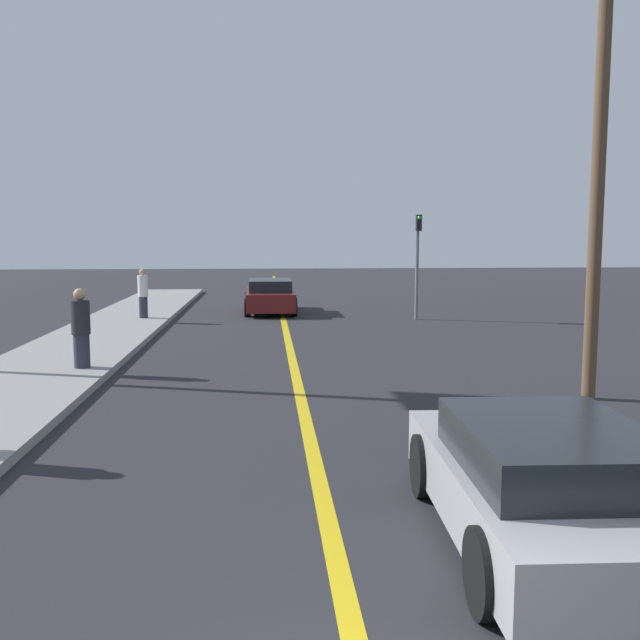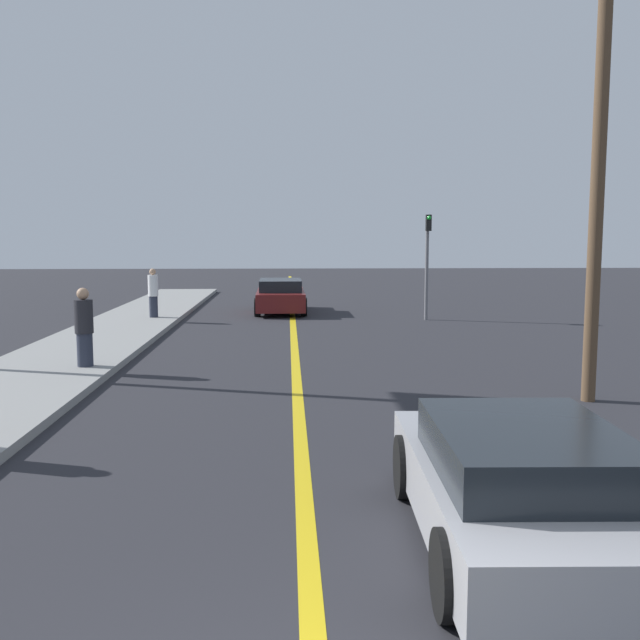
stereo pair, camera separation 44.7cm
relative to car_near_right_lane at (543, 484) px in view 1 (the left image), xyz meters
The scene contains 8 objects.
road_center_line 15.01m from the car_near_right_lane, 97.48° to the left, with size 0.20×60.00×0.01m.
sidewalk_left 15.60m from the car_near_right_lane, 117.68° to the left, with size 2.91×33.86×0.15m.
car_near_right_lane is the anchor object (origin of this frame).
car_ahead_center 20.75m from the car_near_right_lane, 96.62° to the left, with size 1.92×4.25×1.27m.
pedestrian_mid_group 10.90m from the car_near_right_lane, 126.06° to the left, with size 0.39×0.39×1.66m.
pedestrian_far_standing 19.13m from the car_near_right_lane, 110.38° to the left, with size 0.34×0.34×1.65m.
traffic_light 18.26m from the car_near_right_lane, 81.59° to the left, with size 0.18×0.40×3.61m.
utility_pole 7.45m from the car_near_right_lane, 61.49° to the left, with size 0.24×0.24×7.94m.
Camera 1 is at (-0.62, -3.11, 2.91)m, focal length 40.00 mm.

